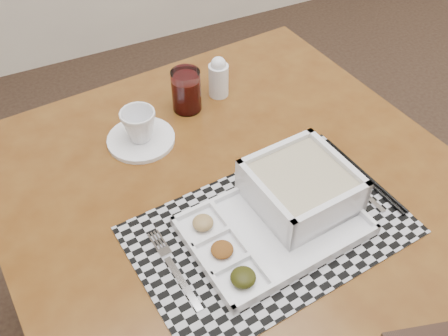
{
  "coord_description": "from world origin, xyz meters",
  "views": [
    {
      "loc": [
        -0.71,
        0.18,
        1.43
      ],
      "look_at": [
        -0.42,
        0.76,
        0.77
      ],
      "focal_mm": 40.0,
      "sensor_mm": 36.0,
      "label": 1
    }
  ],
  "objects": [
    {
      "name": "saucer",
      "position": [
        -0.51,
        0.99,
        0.69
      ],
      "size": [
        0.15,
        0.15,
        0.01
      ],
      "primitive_type": "cylinder",
      "color": "white",
      "rests_on": "dining_table"
    },
    {
      "name": "dining_table",
      "position": [
        -0.38,
        0.78,
        0.62
      ],
      "size": [
        1.0,
        1.0,
        0.69
      ],
      "color": "#50290E",
      "rests_on": "ground"
    },
    {
      "name": "creamer_bottle",
      "position": [
        -0.28,
        1.07,
        0.74
      ],
      "size": [
        0.05,
        0.05,
        0.1
      ],
      "color": "white",
      "rests_on": "dining_table"
    },
    {
      "name": "serving_tray",
      "position": [
        -0.32,
        0.68,
        0.72
      ],
      "size": [
        0.34,
        0.26,
        0.09
      ],
      "color": "white",
      "rests_on": "placemat"
    },
    {
      "name": "fork",
      "position": [
        -0.57,
        0.65,
        0.69
      ],
      "size": [
        0.03,
        0.19,
        0.0
      ],
      "color": "#B8B7BE",
      "rests_on": "placemat"
    },
    {
      "name": "cup",
      "position": [
        -0.51,
        0.99,
        0.73
      ],
      "size": [
        0.1,
        0.1,
        0.07
      ],
      "primitive_type": "imported",
      "rotation": [
        0.0,
        0.0,
        0.41
      ],
      "color": "white",
      "rests_on": "saucer"
    },
    {
      "name": "juice_glass",
      "position": [
        -0.37,
        1.06,
        0.74
      ],
      "size": [
        0.07,
        0.07,
        0.1
      ],
      "color": "white",
      "rests_on": "dining_table"
    },
    {
      "name": "spoon",
      "position": [
        -0.17,
        0.73,
        0.69
      ],
      "size": [
        0.04,
        0.18,
        0.01
      ],
      "color": "#B8B7BE",
      "rests_on": "placemat"
    },
    {
      "name": "chopsticks",
      "position": [
        -0.14,
        0.69,
        0.7
      ],
      "size": [
        0.04,
        0.24,
        0.01
      ],
      "color": "black",
      "rests_on": "placemat"
    },
    {
      "name": "placemat",
      "position": [
        -0.38,
        0.65,
        0.69
      ],
      "size": [
        0.53,
        0.36,
        0.0
      ],
      "primitive_type": "cube",
      "rotation": [
        0.0,
        0.0,
        0.09
      ],
      "color": "#A7A7AF",
      "rests_on": "dining_table"
    }
  ]
}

